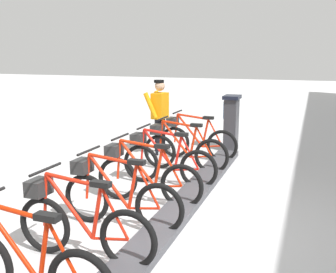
{
  "coord_description": "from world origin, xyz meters",
  "views": [
    {
      "loc": [
        -1.71,
        4.86,
        2.27
      ],
      "look_at": [
        0.5,
        -1.48,
        0.9
      ],
      "focal_mm": 44.72,
      "sensor_mm": 36.0,
      "label": 1
    }
  ],
  "objects_px": {
    "bike_docked_5": "(78,223)",
    "bike_docked_6": "(23,264)",
    "payment_kiosk": "(231,122)",
    "worker_near_rack": "(160,114)",
    "bike_docked_0": "(195,139)",
    "bike_docked_2": "(165,161)",
    "bike_docked_1": "(181,149)",
    "bike_docked_3": "(144,176)",
    "bike_docked_4": "(117,196)"
  },
  "relations": [
    {
      "from": "bike_docked_0",
      "to": "payment_kiosk",
      "type": "bearing_deg",
      "value": -117.7
    },
    {
      "from": "bike_docked_2",
      "to": "bike_docked_6",
      "type": "bearing_deg",
      "value": 90.0
    },
    {
      "from": "bike_docked_0",
      "to": "bike_docked_1",
      "type": "distance_m",
      "value": 0.94
    },
    {
      "from": "payment_kiosk",
      "to": "bike_docked_0",
      "type": "height_order",
      "value": "payment_kiosk"
    },
    {
      "from": "bike_docked_3",
      "to": "bike_docked_5",
      "type": "distance_m",
      "value": 1.88
    },
    {
      "from": "bike_docked_6",
      "to": "worker_near_rack",
      "type": "height_order",
      "value": "worker_near_rack"
    },
    {
      "from": "bike_docked_1",
      "to": "bike_docked_2",
      "type": "height_order",
      "value": "same"
    },
    {
      "from": "bike_docked_1",
      "to": "bike_docked_5",
      "type": "relative_size",
      "value": 1.0
    },
    {
      "from": "bike_docked_2",
      "to": "bike_docked_3",
      "type": "height_order",
      "value": "same"
    },
    {
      "from": "bike_docked_3",
      "to": "bike_docked_5",
      "type": "xyz_separation_m",
      "value": [
        0.0,
        1.88,
        0.0
      ]
    },
    {
      "from": "payment_kiosk",
      "to": "bike_docked_6",
      "type": "xyz_separation_m",
      "value": [
        0.57,
        6.72,
        -0.24
      ]
    },
    {
      "from": "bike_docked_4",
      "to": "worker_near_rack",
      "type": "relative_size",
      "value": 1.04
    },
    {
      "from": "bike_docked_3",
      "to": "bike_docked_1",
      "type": "bearing_deg",
      "value": -90.0
    },
    {
      "from": "bike_docked_3",
      "to": "bike_docked_6",
      "type": "height_order",
      "value": "same"
    },
    {
      "from": "payment_kiosk",
      "to": "bike_docked_2",
      "type": "distance_m",
      "value": 3.03
    },
    {
      "from": "bike_docked_5",
      "to": "worker_near_rack",
      "type": "xyz_separation_m",
      "value": [
        0.84,
        -4.82,
        0.48
      ]
    },
    {
      "from": "bike_docked_5",
      "to": "bike_docked_6",
      "type": "bearing_deg",
      "value": 90.0
    },
    {
      "from": "bike_docked_0",
      "to": "bike_docked_3",
      "type": "xyz_separation_m",
      "value": [
        0.0,
        2.82,
        0.0
      ]
    },
    {
      "from": "payment_kiosk",
      "to": "bike_docked_0",
      "type": "bearing_deg",
      "value": 62.3
    },
    {
      "from": "bike_docked_5",
      "to": "bike_docked_2",
      "type": "bearing_deg",
      "value": -90.0
    },
    {
      "from": "payment_kiosk",
      "to": "bike_docked_3",
      "type": "xyz_separation_m",
      "value": [
        0.57,
        3.9,
        -0.24
      ]
    },
    {
      "from": "bike_docked_1",
      "to": "bike_docked_0",
      "type": "bearing_deg",
      "value": -90.0
    },
    {
      "from": "payment_kiosk",
      "to": "bike_docked_3",
      "type": "height_order",
      "value": "payment_kiosk"
    },
    {
      "from": "bike_docked_3",
      "to": "bike_docked_4",
      "type": "distance_m",
      "value": 0.94
    },
    {
      "from": "payment_kiosk",
      "to": "bike_docked_4",
      "type": "xyz_separation_m",
      "value": [
        0.57,
        4.84,
        -0.24
      ]
    },
    {
      "from": "bike_docked_2",
      "to": "bike_docked_6",
      "type": "distance_m",
      "value": 3.75
    },
    {
      "from": "bike_docked_6",
      "to": "worker_near_rack",
      "type": "xyz_separation_m",
      "value": [
        0.84,
        -5.76,
        0.48
      ]
    },
    {
      "from": "bike_docked_2",
      "to": "bike_docked_5",
      "type": "bearing_deg",
      "value": 90.0
    },
    {
      "from": "bike_docked_0",
      "to": "bike_docked_4",
      "type": "bearing_deg",
      "value": 90.0
    },
    {
      "from": "payment_kiosk",
      "to": "bike_docked_5",
      "type": "bearing_deg",
      "value": 84.35
    },
    {
      "from": "payment_kiosk",
      "to": "bike_docked_2",
      "type": "relative_size",
      "value": 0.74
    },
    {
      "from": "bike_docked_2",
      "to": "bike_docked_5",
      "type": "distance_m",
      "value": 2.82
    },
    {
      "from": "bike_docked_4",
      "to": "worker_near_rack",
      "type": "xyz_separation_m",
      "value": [
        0.84,
        -3.88,
        0.48
      ]
    },
    {
      "from": "bike_docked_0",
      "to": "bike_docked_6",
      "type": "bearing_deg",
      "value": 90.0
    },
    {
      "from": "payment_kiosk",
      "to": "worker_near_rack",
      "type": "relative_size",
      "value": 0.77
    },
    {
      "from": "worker_near_rack",
      "to": "bike_docked_2",
      "type": "bearing_deg",
      "value": 112.81
    },
    {
      "from": "bike_docked_3",
      "to": "bike_docked_5",
      "type": "height_order",
      "value": "same"
    },
    {
      "from": "bike_docked_0",
      "to": "worker_near_rack",
      "type": "relative_size",
      "value": 1.04
    },
    {
      "from": "bike_docked_3",
      "to": "worker_near_rack",
      "type": "height_order",
      "value": "worker_near_rack"
    },
    {
      "from": "bike_docked_4",
      "to": "bike_docked_3",
      "type": "bearing_deg",
      "value": -90.0
    },
    {
      "from": "payment_kiosk",
      "to": "worker_near_rack",
      "type": "height_order",
      "value": "worker_near_rack"
    },
    {
      "from": "bike_docked_0",
      "to": "bike_docked_2",
      "type": "height_order",
      "value": "same"
    },
    {
      "from": "bike_docked_2",
      "to": "bike_docked_4",
      "type": "xyz_separation_m",
      "value": [
        0.0,
        1.88,
        0.0
      ]
    },
    {
      "from": "bike_docked_2",
      "to": "bike_docked_6",
      "type": "relative_size",
      "value": 1.0
    },
    {
      "from": "bike_docked_1",
      "to": "payment_kiosk",
      "type": "bearing_deg",
      "value": -105.75
    },
    {
      "from": "payment_kiosk",
      "to": "worker_near_rack",
      "type": "xyz_separation_m",
      "value": [
        1.42,
        0.96,
        0.24
      ]
    },
    {
      "from": "payment_kiosk",
      "to": "worker_near_rack",
      "type": "distance_m",
      "value": 1.73
    },
    {
      "from": "worker_near_rack",
      "to": "bike_docked_1",
      "type": "bearing_deg",
      "value": 128.3
    },
    {
      "from": "bike_docked_5",
      "to": "bike_docked_6",
      "type": "distance_m",
      "value": 0.94
    },
    {
      "from": "bike_docked_1",
      "to": "bike_docked_4",
      "type": "relative_size",
      "value": 1.0
    }
  ]
}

